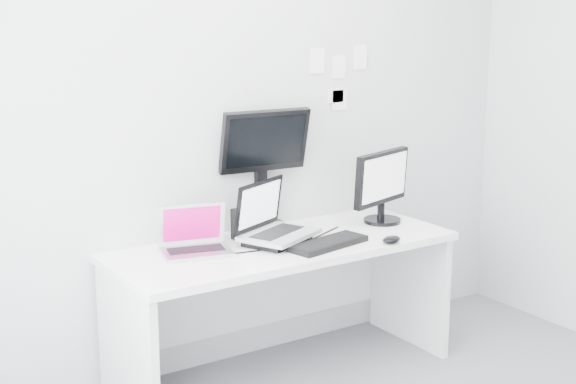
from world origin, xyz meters
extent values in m
plane|color=#B9BBBD|center=(0.00, 1.60, 1.35)|extent=(3.60, 0.00, 3.60)
cube|color=white|center=(0.00, 1.25, 0.36)|extent=(1.80, 0.70, 0.73)
cube|color=#B9B8BD|center=(-0.46, 1.31, 0.86)|extent=(0.39, 0.32, 0.25)
cube|color=black|center=(-0.14, 1.42, 0.81)|extent=(0.09, 0.09, 0.16)
cube|color=#A3A7AB|center=(-0.01, 1.26, 0.89)|extent=(0.48, 0.44, 0.33)
cube|color=black|center=(0.07, 1.55, 1.07)|extent=(0.51, 0.22, 0.67)
cube|color=black|center=(0.69, 1.29, 0.94)|extent=(0.50, 0.33, 0.42)
cube|color=black|center=(0.16, 1.07, 0.74)|extent=(0.46, 0.24, 0.03)
ellipsoid|color=black|center=(0.46, 0.94, 0.75)|extent=(0.13, 0.10, 0.04)
cube|color=white|center=(0.45, 1.59, 1.62)|extent=(0.10, 0.00, 0.14)
cube|color=white|center=(0.60, 1.59, 1.58)|extent=(0.09, 0.00, 0.13)
cube|color=white|center=(0.75, 1.59, 1.63)|extent=(0.10, 0.00, 0.14)
cube|color=white|center=(0.58, 1.59, 1.42)|extent=(0.11, 0.00, 0.08)
cube|color=white|center=(0.61, 1.59, 1.39)|extent=(0.11, 0.00, 0.12)
camera|label=1|loc=(-2.27, -2.26, 1.95)|focal=52.89mm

